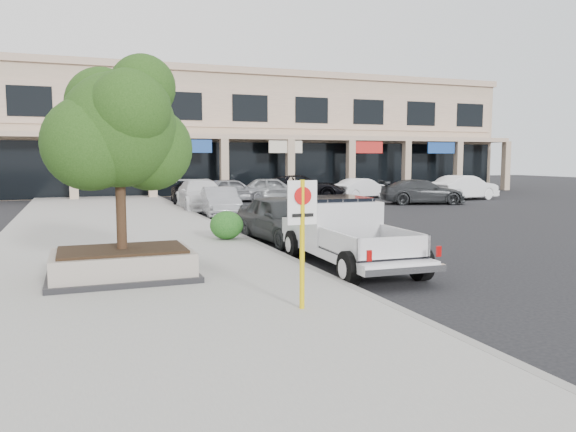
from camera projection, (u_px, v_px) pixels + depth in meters
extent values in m
plane|color=black|center=(381.00, 274.00, 13.69)|extent=(120.00, 120.00, 0.00)
cube|color=gray|center=(126.00, 247.00, 17.32)|extent=(8.00, 52.00, 0.15)
cube|color=gray|center=(249.00, 240.00, 18.71)|extent=(0.20, 52.00, 0.15)
cube|color=tan|center=(261.00, 138.00, 47.66)|extent=(40.00, 10.00, 9.00)
cube|color=tan|center=(261.00, 81.00, 47.16)|extent=(40.40, 10.40, 0.50)
cube|color=tan|center=(286.00, 138.00, 42.01)|extent=(40.00, 2.20, 0.35)
cube|color=tan|center=(506.00, 166.00, 48.50)|extent=(0.55, 0.55, 4.20)
cube|color=black|center=(281.00, 168.00, 43.22)|extent=(39.20, 0.08, 3.90)
cube|color=black|center=(123.00, 276.00, 12.50)|extent=(3.20, 2.20, 0.12)
cube|color=gray|center=(123.00, 262.00, 12.47)|extent=(3.00, 2.00, 0.50)
cube|color=black|center=(122.00, 250.00, 12.44)|extent=(2.70, 1.70, 0.06)
cylinder|color=black|center=(121.00, 199.00, 12.32)|extent=(0.22, 0.22, 2.20)
sphere|color=#1C3A0F|center=(119.00, 130.00, 12.16)|extent=(2.50, 2.50, 2.50)
sphere|color=#1C3A0F|center=(150.00, 149.00, 12.73)|extent=(1.90, 1.90, 1.90)
sphere|color=#1C3A0F|center=(102.00, 104.00, 12.46)|extent=(1.60, 1.60, 1.60)
cylinder|color=yellow|center=(302.00, 245.00, 9.91)|extent=(0.09, 0.09, 2.30)
cube|color=white|center=(302.00, 203.00, 9.84)|extent=(0.55, 0.03, 0.78)
cylinder|color=red|center=(303.00, 196.00, 9.80)|extent=(0.32, 0.01, 0.32)
ellipsoid|color=#134413|center=(227.00, 225.00, 18.42)|extent=(1.10, 0.99, 0.93)
imported|color=#2D3032|center=(283.00, 219.00, 18.76)|extent=(2.34, 4.83, 1.59)
imported|color=#93949A|center=(220.00, 202.00, 26.73)|extent=(1.95, 4.44, 1.42)
imported|color=silver|center=(201.00, 195.00, 30.32)|extent=(2.47, 5.70, 1.63)
imported|color=black|center=(192.00, 193.00, 33.85)|extent=(2.91, 5.28, 1.40)
imported|color=gray|center=(231.00, 190.00, 35.39)|extent=(4.79, 2.64, 1.54)
imported|color=silver|center=(362.00, 188.00, 38.84)|extent=(4.44, 2.53, 1.38)
imported|color=#292C2E|center=(422.00, 192.00, 34.18)|extent=(5.51, 3.47, 1.49)
imported|color=black|center=(302.00, 188.00, 37.40)|extent=(6.55, 4.86, 1.65)
imported|color=#919598|center=(273.00, 189.00, 36.46)|extent=(4.95, 3.04, 1.57)
imported|color=white|center=(464.00, 188.00, 37.49)|extent=(5.17, 2.53, 1.63)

